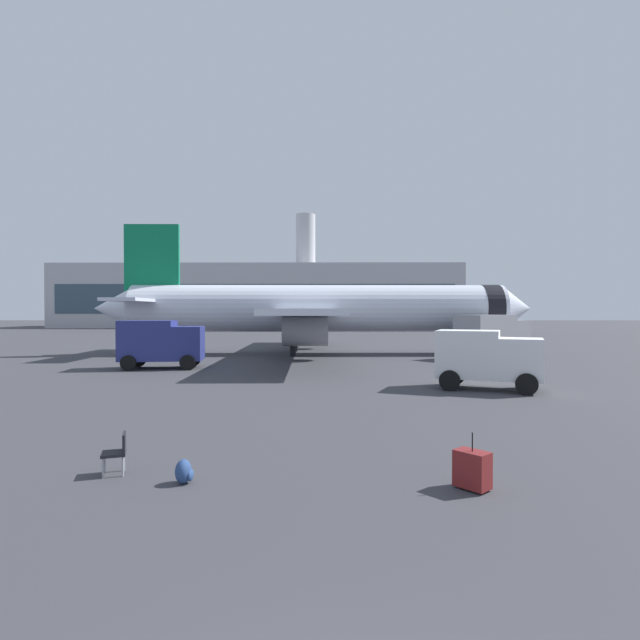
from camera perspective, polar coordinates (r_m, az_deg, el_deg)
The scene contains 10 objects.
airplane_at_gate at distance 41.17m, azimuth -0.51°, elevation 1.26°, with size 35.67×32.10×10.50m.
service_truck at distance 31.99m, azimuth -17.50°, elevation -2.36°, with size 5.00×2.95×2.90m.
fuel_truck at distance 39.37m, azimuth 18.81°, elevation -1.52°, with size 6.27×5.45×3.20m.
cargo_van at distance 23.44m, azimuth 18.32°, elevation -3.94°, with size 4.82×3.59×2.60m.
safety_cone_near at distance 43.00m, azimuth 17.35°, elevation -3.14°, with size 0.44×0.44×0.80m.
safety_cone_mid at distance 42.79m, azimuth 19.33°, elevation -3.25°, with size 0.44×0.44×0.68m.
rolling_suitcase at distance 10.54m, azimuth 16.79°, elevation -15.81°, with size 0.73×0.74×1.10m.
traveller_backpack at distance 10.84m, azimuth -15.08°, elevation -16.20°, with size 0.36×0.40×0.48m.
gate_chair at distance 11.78m, azimuth -21.88°, elevation -13.51°, with size 0.61×0.61×0.86m.
terminal_building at distance 115.94m, azimuth -6.60°, elevation 2.63°, with size 86.61×23.17×25.54m.
Camera 1 is at (0.05, -2.78, 3.42)m, focal length 28.37 mm.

